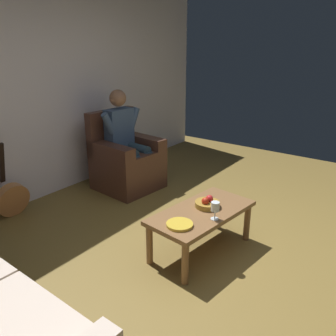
{
  "coord_description": "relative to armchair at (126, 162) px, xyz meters",
  "views": [
    {
      "loc": [
        2.63,
        1.09,
        1.87
      ],
      "look_at": [
        -0.23,
        -1.01,
        0.58
      ],
      "focal_mm": 37.72,
      "sensor_mm": 36.0,
      "label": 1
    }
  ],
  "objects": [
    {
      "name": "armchair",
      "position": [
        0.0,
        0.0,
        0.0
      ],
      "size": [
        0.8,
        0.8,
        1.02
      ],
      "rotation": [
        0.0,
        0.0,
        -0.09
      ],
      "color": "#472A1F",
      "rests_on": "ground"
    },
    {
      "name": "decorative_dish",
      "position": [
        1.08,
        1.61,
        0.07
      ],
      "size": [
        0.22,
        0.22,
        0.02
      ],
      "primitive_type": "cylinder",
      "color": "gold",
      "rests_on": "coffee_table"
    },
    {
      "name": "ground_plane",
      "position": [
        0.6,
        1.97,
        -0.36
      ],
      "size": [
        6.67,
        6.67,
        0.0
      ],
      "primitive_type": "plane",
      "color": "brown"
    },
    {
      "name": "person_seated",
      "position": [
        0.0,
        0.02,
        0.34
      ],
      "size": [
        0.63,
        0.59,
        1.29
      ],
      "rotation": [
        0.0,
        0.0,
        -0.09
      ],
      "color": "#384D6C",
      "rests_on": "ground"
    },
    {
      "name": "wine_glass_near",
      "position": [
        0.8,
        1.78,
        0.17
      ],
      "size": [
        0.07,
        0.07,
        0.16
      ],
      "color": "silver",
      "rests_on": "coffee_table"
    },
    {
      "name": "fruit_bowl",
      "position": [
        0.63,
        1.61,
        0.1
      ],
      "size": [
        0.23,
        0.23,
        0.11
      ],
      "color": "olive",
      "rests_on": "coffee_table"
    },
    {
      "name": "wall_back",
      "position": [
        0.6,
        -0.67,
        0.95
      ],
      "size": [
        5.96,
        0.06,
        2.61
      ],
      "primitive_type": "cube",
      "color": "silver",
      "rests_on": "ground"
    },
    {
      "name": "coffee_table",
      "position": [
        0.73,
        1.61,
        -0.0
      ],
      "size": [
        1.09,
        0.63,
        0.42
      ],
      "rotation": [
        0.0,
        0.0,
        -0.12
      ],
      "color": "brown",
      "rests_on": "ground"
    },
    {
      "name": "guitar",
      "position": [
        1.37,
        -0.47,
        -0.13
      ],
      "size": [
        0.39,
        0.26,
        0.98
      ],
      "color": "#BA753F",
      "rests_on": "ground"
    }
  ]
}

